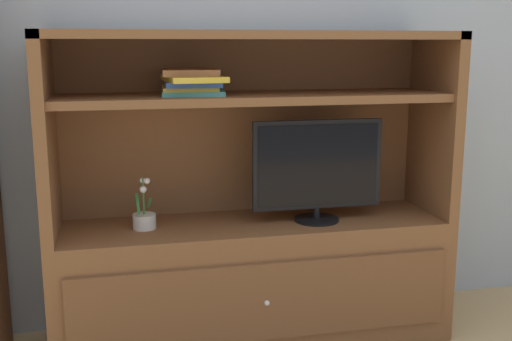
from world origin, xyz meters
name	(u,v)px	position (x,y,z in m)	size (l,w,h in m)	color
painted_rear_wall	(238,40)	(0.00, 0.75, 1.40)	(6.00, 0.10, 2.80)	#9EA8B2
media_console	(253,246)	(0.00, 0.41, 0.46)	(1.81, 0.51, 1.44)	brown
tv_monitor	(318,169)	(0.29, 0.35, 0.82)	(0.60, 0.21, 0.47)	black
potted_plant	(144,218)	(-0.49, 0.40, 0.63)	(0.10, 0.10, 0.23)	beige
magazine_stack	(192,82)	(-0.27, 0.40, 1.22)	(0.29, 0.34, 0.11)	teal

